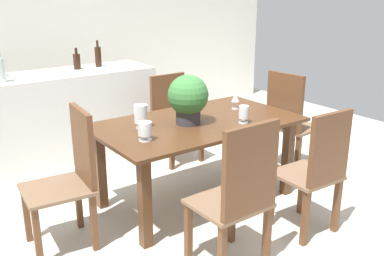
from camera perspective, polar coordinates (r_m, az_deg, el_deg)
name	(u,v)px	position (r m, az deg, el deg)	size (l,w,h in m)	color
ground_plane	(190,195)	(4.10, -0.28, -8.64)	(7.04, 7.04, 0.00)	beige
back_wall	(72,29)	(5.99, -15.26, 12.26)	(6.40, 0.10, 2.60)	silver
dining_table	(197,133)	(3.77, 0.66, -0.69)	(1.72, 0.99, 0.74)	#4C2D19
chair_foot_end	(289,118)	(4.52, 12.40, 1.26)	(0.46, 0.49, 1.03)	brown
chair_head_end	(71,173)	(3.29, -15.38, -5.61)	(0.50, 0.48, 1.02)	brown
chair_near_right	(317,168)	(3.40, 15.82, -5.02)	(0.44, 0.44, 0.99)	brown
chair_far_right	(173,113)	(4.77, -2.50, 2.00)	(0.46, 0.42, 0.93)	brown
chair_near_left	(240,192)	(2.86, 6.16, -8.22)	(0.48, 0.44, 1.05)	brown
flower_centerpiece	(188,98)	(3.62, -0.50, 3.94)	(0.34, 0.33, 0.41)	#333338
crystal_vase_left	(244,113)	(3.69, 6.68, 1.91)	(0.08, 0.08, 0.15)	silver
crystal_vase_center_near	(141,115)	(3.54, -6.58, 1.70)	(0.11, 0.11, 0.20)	silver
crystal_vase_right	(145,130)	(3.26, -6.09, -0.22)	(0.10, 0.10, 0.14)	silver
wine_glass	(236,98)	(4.11, 5.64, 3.88)	(0.07, 0.07, 0.15)	silver
kitchen_counter	(73,113)	(5.10, -15.09, 1.82)	(1.78, 0.65, 0.94)	silver
wine_bottle_dark	(98,56)	(5.21, -12.02, 9.04)	(0.07, 0.07, 0.30)	black
wine_bottle_amber	(1,70)	(4.64, -23.44, 6.89)	(0.08, 0.08, 0.30)	#B2BFB7
wine_bottle_clear	(77,61)	(5.10, -14.63, 8.36)	(0.08, 0.08, 0.24)	black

